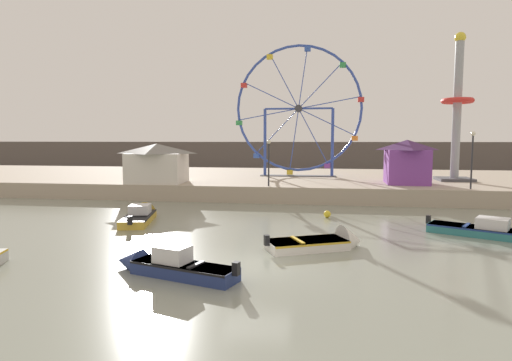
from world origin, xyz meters
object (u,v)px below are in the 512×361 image
object	(u,v)px
carnival_booth_white_ticket	(157,162)
mooring_buoy_orange	(327,214)
motorboat_teal_painted	(505,233)
motorboat_mustard_yellow	(142,215)
motorboat_navy_blue	(167,265)
carnival_booth_purple_stall	(407,161)
promenade_lamp_far	(269,155)
drop_tower_steel_tower	(457,115)
ferris_wheel_blue_frame	(299,111)
promenade_lamp_near	(472,152)
motorboat_white_red_stripe	(327,243)

from	to	relation	value
carnival_booth_white_ticket	mooring_buoy_orange	xyz separation A→B (m)	(13.69, -6.98, -2.69)
motorboat_teal_painted	motorboat_mustard_yellow	distance (m)	19.57
motorboat_navy_blue	carnival_booth_purple_stall	bearing A→B (deg)	-102.11
motorboat_teal_painted	promenade_lamp_far	xyz separation A→B (m)	(-12.81, 10.16, 3.29)
motorboat_navy_blue	promenade_lamp_far	distance (m)	18.29
motorboat_teal_painted	motorboat_mustard_yellow	size ratio (longest dim) A/B	1.07
motorboat_navy_blue	motorboat_teal_painted	distance (m)	16.19
promenade_lamp_far	mooring_buoy_orange	distance (m)	7.97
carnival_booth_white_ticket	mooring_buoy_orange	size ratio (longest dim) A/B	11.41
carnival_booth_white_ticket	promenade_lamp_far	distance (m)	9.44
drop_tower_steel_tower	promenade_lamp_far	world-z (taller)	drop_tower_steel_tower
motorboat_teal_painted	mooring_buoy_orange	size ratio (longest dim) A/B	13.48
carnival_booth_purple_stall	promenade_lamp_far	bearing A→B (deg)	-160.50
carnival_booth_white_ticket	carnival_booth_purple_stall	distance (m)	20.13
ferris_wheel_blue_frame	motorboat_mustard_yellow	bearing A→B (deg)	-115.77
carnival_booth_purple_stall	promenade_lamp_far	distance (m)	11.24
motorboat_mustard_yellow	motorboat_teal_painted	bearing A→B (deg)	-108.95
promenade_lamp_far	mooring_buoy_orange	size ratio (longest dim) A/B	7.98
carnival_booth_purple_stall	promenade_lamp_near	xyz separation A→B (m)	(3.87, -3.13, 0.85)
carnival_booth_purple_stall	drop_tower_steel_tower	bearing A→B (deg)	37.21
motorboat_teal_painted	drop_tower_steel_tower	bearing A→B (deg)	110.19
drop_tower_steel_tower	carnival_booth_purple_stall	bearing A→B (deg)	-144.03
motorboat_white_red_stripe	promenade_lamp_far	distance (m)	14.30
motorboat_teal_painted	carnival_booth_white_ticket	size ratio (longest dim) A/B	1.18
drop_tower_steel_tower	mooring_buoy_orange	xyz separation A→B (m)	(-10.88, -12.60, -6.58)
motorboat_mustard_yellow	ferris_wheel_blue_frame	distance (m)	20.50
carnival_booth_white_ticket	mooring_buoy_orange	distance (m)	15.60
motorboat_navy_blue	promenade_lamp_far	world-z (taller)	promenade_lamp_far
carnival_booth_purple_stall	ferris_wheel_blue_frame	bearing A→B (deg)	149.00
motorboat_mustard_yellow	carnival_booth_white_ticket	distance (m)	10.05
motorboat_navy_blue	ferris_wheel_blue_frame	bearing A→B (deg)	-79.28
ferris_wheel_blue_frame	carnival_booth_white_ticket	world-z (taller)	ferris_wheel_blue_frame
drop_tower_steel_tower	promenade_lamp_near	bearing A→B (deg)	-96.19
motorboat_mustard_yellow	promenade_lamp_near	xyz separation A→B (m)	(21.19, 8.50, 3.62)
ferris_wheel_blue_frame	promenade_lamp_far	world-z (taller)	ferris_wheel_blue_frame
motorboat_navy_blue	ferris_wheel_blue_frame	world-z (taller)	ferris_wheel_blue_frame
motorboat_mustard_yellow	mooring_buoy_orange	size ratio (longest dim) A/B	12.63
mooring_buoy_orange	motorboat_navy_blue	bearing A→B (deg)	-115.24
motorboat_mustard_yellow	carnival_booth_white_ticket	xyz separation A→B (m)	(-2.69, 9.32, 2.62)
ferris_wheel_blue_frame	carnival_booth_purple_stall	distance (m)	11.48
motorboat_teal_painted	promenade_lamp_near	bearing A→B (deg)	109.02
motorboat_mustard_yellow	mooring_buoy_orange	xyz separation A→B (m)	(11.00, 2.34, -0.08)
motorboat_white_red_stripe	motorboat_navy_blue	bearing A→B (deg)	-165.57
motorboat_teal_painted	promenade_lamp_far	bearing A→B (deg)	169.89
ferris_wheel_blue_frame	carnival_booth_purple_stall	xyz separation A→B (m)	(8.97, -5.66, -4.41)
motorboat_teal_painted	carnival_booth_white_ticket	xyz separation A→B (m)	(-22.15, 11.37, 2.62)
ferris_wheel_blue_frame	drop_tower_steel_tower	distance (m)	13.76
motorboat_navy_blue	promenade_lamp_far	xyz separation A→B (m)	(1.39, 17.95, 3.25)
carnival_booth_purple_stall	promenade_lamp_far	size ratio (longest dim) A/B	1.14
motorboat_white_red_stripe	motorboat_navy_blue	world-z (taller)	motorboat_navy_blue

